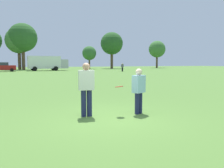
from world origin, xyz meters
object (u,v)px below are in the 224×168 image
player_thrower (86,86)px  bystander_far_jogger (122,67)px  traffic_cone (90,84)px  box_truck (47,63)px  player_defender (139,89)px  frisbee (119,87)px  parked_car_mid_right (4,67)px

player_thrower → bystander_far_jogger: (17.34, 34.66, -0.04)m
player_thrower → traffic_cone: size_ratio=3.66×
player_thrower → box_truck: (3.93, 45.17, 0.76)m
player_defender → frisbee: 0.72m
player_thrower → bystander_far_jogger: size_ratio=1.05×
player_defender → box_truck: 45.51m
traffic_cone → box_truck: 36.31m
frisbee → traffic_cone: size_ratio=0.57×
player_thrower → bystander_far_jogger: player_thrower is taller
player_thrower → box_truck: bearing=85.0°
bystander_far_jogger → box_truck: bearing=141.9°
parked_car_mid_right → player_defender: bearing=-81.5°
player_defender → bystander_far_jogger: size_ratio=0.93×
player_thrower → parked_car_mid_right: (-4.62, 42.62, -0.06)m
player_thrower → box_truck: size_ratio=0.20×
player_defender → frisbee: size_ratio=5.69×
player_thrower → player_defender: 1.81m
player_thrower → frisbee: bearing=-12.8°
parked_car_mid_right → box_truck: box_truck is taller
player_defender → frisbee: (-0.72, 0.04, 0.09)m
parked_car_mid_right → bystander_far_jogger: 23.36m
traffic_cone → bystander_far_jogger: size_ratio=0.29×
player_thrower → parked_car_mid_right: bearing=96.2°
traffic_cone → parked_car_mid_right: size_ratio=0.11×
box_truck → bystander_far_jogger: bearing=-38.1°
traffic_cone → box_truck: (1.16, 36.26, 1.52)m
player_thrower → bystander_far_jogger: 38.75m
player_defender → parked_car_mid_right: (-6.39, 42.90, 0.05)m
traffic_cone → box_truck: size_ratio=0.06×
player_thrower → parked_car_mid_right: size_ratio=0.41×
frisbee → parked_car_mid_right: 43.23m
parked_car_mid_right → box_truck: bearing=16.6°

